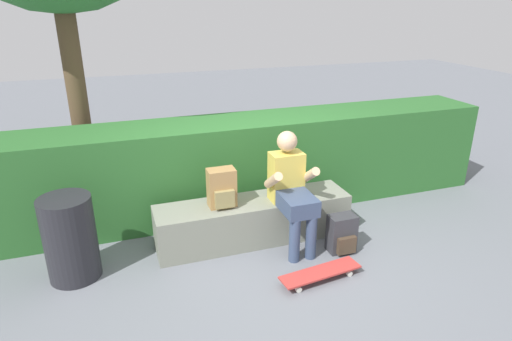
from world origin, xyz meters
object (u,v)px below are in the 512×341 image
object	(u,v)px
person_skater	(292,187)
bench_main	(254,220)
skateboard_near_person	(320,273)
trash_bin	(70,238)
backpack_on_bench	(222,189)
backpack_on_ground	(342,234)

from	to	relation	value
person_skater	bench_main	bearing A→B (deg)	146.83
skateboard_near_person	trash_bin	size ratio (longest dim) A/B	1.01
backpack_on_bench	trash_bin	xyz separation A→B (m)	(-1.47, -0.09, -0.25)
bench_main	backpack_on_ground	bearing A→B (deg)	-33.42
skateboard_near_person	trash_bin	bearing A→B (deg)	159.44
bench_main	person_skater	bearing A→B (deg)	-33.17
person_skater	backpack_on_bench	size ratio (longest dim) A/B	3.03
backpack_on_bench	trash_bin	bearing A→B (deg)	-176.63
bench_main	skateboard_near_person	world-z (taller)	bench_main
person_skater	backpack_on_ground	distance (m)	0.71
backpack_on_ground	bench_main	bearing A→B (deg)	146.58
trash_bin	bench_main	bearing A→B (deg)	3.03
bench_main	skateboard_near_person	distance (m)	0.98
bench_main	trash_bin	world-z (taller)	trash_bin
bench_main	trash_bin	size ratio (longest dim) A/B	2.57
person_skater	skateboard_near_person	distance (m)	0.90
trash_bin	skateboard_near_person	bearing A→B (deg)	-20.56
person_skater	trash_bin	size ratio (longest dim) A/B	1.49
skateboard_near_person	backpack_on_bench	bearing A→B (deg)	127.70
backpack_on_ground	trash_bin	world-z (taller)	trash_bin
trash_bin	backpack_on_ground	bearing A→B (deg)	-9.25
bench_main	person_skater	size ratio (longest dim) A/B	1.72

